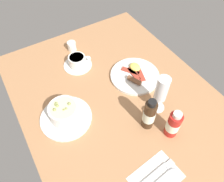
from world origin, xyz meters
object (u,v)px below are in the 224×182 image
(creamer_jug, at_px, (72,46))
(sauce_bottle_brown, at_px, (149,115))
(porridge_bowl, at_px, (65,114))
(cutlery_setting, at_px, (157,177))
(wine_glass, at_px, (162,91))
(sauce_bottle_red, at_px, (173,124))
(breakfast_plate, at_px, (135,75))
(coffee_cup, at_px, (77,62))

(creamer_jug, distance_m, sauce_bottle_brown, 0.59)
(porridge_bowl, height_order, cutlery_setting, porridge_bowl)
(cutlery_setting, bearing_deg, sauce_bottle_brown, 152.94)
(wine_glass, relative_size, sauce_bottle_red, 1.32)
(wine_glass, bearing_deg, porridge_bowl, -112.72)
(wine_glass, distance_m, breakfast_plate, 0.23)
(cutlery_setting, xyz_separation_m, wine_glass, (-0.24, 0.19, 0.11))
(cutlery_setting, relative_size, sauce_bottle_brown, 1.15)
(cutlery_setting, relative_size, coffee_cup, 1.31)
(coffee_cup, bearing_deg, wine_glass, 23.96)
(porridge_bowl, relative_size, cutlery_setting, 1.15)
(cutlery_setting, height_order, sauce_bottle_red, sauce_bottle_red)
(wine_glass, height_order, sauce_bottle_brown, wine_glass)
(porridge_bowl, xyz_separation_m, coffee_cup, (-0.26, 0.18, -0.01))
(cutlery_setting, bearing_deg, sauce_bottle_red, 126.02)
(cutlery_setting, relative_size, wine_glass, 1.00)
(porridge_bowl, bearing_deg, sauce_bottle_red, 50.18)
(porridge_bowl, height_order, creamer_jug, porridge_bowl)
(cutlery_setting, xyz_separation_m, breakfast_plate, (-0.43, 0.21, 0.01))
(cutlery_setting, bearing_deg, breakfast_plate, 154.53)
(creamer_jug, relative_size, sauce_bottle_brown, 0.34)
(breakfast_plate, bearing_deg, creamer_jug, -152.03)
(sauce_bottle_red, height_order, breakfast_plate, sauce_bottle_red)
(cutlery_setting, bearing_deg, creamer_jug, 177.94)
(coffee_cup, xyz_separation_m, sauce_bottle_brown, (0.46, 0.09, 0.05))
(creamer_jug, height_order, breakfast_plate, creamer_jug)
(coffee_cup, relative_size, sauce_bottle_brown, 0.88)
(sauce_bottle_brown, xyz_separation_m, sauce_bottle_red, (0.08, 0.06, -0.01))
(sauce_bottle_brown, height_order, sauce_bottle_red, sauce_bottle_brown)
(porridge_bowl, xyz_separation_m, wine_glass, (0.15, 0.36, 0.08))
(wine_glass, bearing_deg, coffee_cup, -156.04)
(cutlery_setting, height_order, coffee_cup, coffee_cup)
(coffee_cup, height_order, wine_glass, wine_glass)
(coffee_cup, bearing_deg, sauce_bottle_brown, 11.64)
(porridge_bowl, relative_size, sauce_bottle_brown, 1.33)
(cutlery_setting, xyz_separation_m, creamer_jug, (-0.77, 0.03, 0.02))
(coffee_cup, relative_size, breakfast_plate, 0.60)
(cutlery_setting, relative_size, breakfast_plate, 0.78)
(coffee_cup, bearing_deg, creamer_jug, 168.37)
(sauce_bottle_brown, distance_m, breakfast_plate, 0.28)
(sauce_bottle_brown, distance_m, sauce_bottle_red, 0.10)
(sauce_bottle_red, bearing_deg, cutlery_setting, -53.98)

